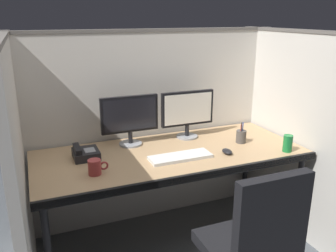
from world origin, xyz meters
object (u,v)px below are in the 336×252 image
(computer_mouse, at_px, (227,152))
(coffee_mug, at_px, (95,167))
(desk, at_px, (171,159))
(keyboard_main, at_px, (180,157))
(pen_cup, at_px, (241,136))
(monitor_left, at_px, (130,117))
(soda_can, at_px, (288,143))
(monitor_right, at_px, (187,111))
(desk_phone, at_px, (85,153))

(computer_mouse, bearing_deg, coffee_mug, 179.09)
(desk, bearing_deg, keyboard_main, -81.89)
(desk, xyz_separation_m, pen_cup, (0.57, -0.01, 0.10))
(keyboard_main, relative_size, pen_cup, 2.59)
(computer_mouse, bearing_deg, monitor_left, 143.43)
(keyboard_main, distance_m, coffee_mug, 0.59)
(desk, bearing_deg, coffee_mug, -164.98)
(keyboard_main, distance_m, soda_can, 0.78)
(monitor_left, relative_size, coffee_mug, 3.41)
(monitor_left, bearing_deg, pen_cup, -18.70)
(monitor_right, bearing_deg, keyboard_main, -120.91)
(soda_can, bearing_deg, computer_mouse, 164.16)
(monitor_right, relative_size, coffee_mug, 3.41)
(pen_cup, bearing_deg, computer_mouse, -143.76)
(monitor_right, distance_m, desk_phone, 0.85)
(desk, relative_size, monitor_left, 4.42)
(desk, bearing_deg, monitor_left, 130.28)
(monitor_left, height_order, desk_phone, monitor_left)
(soda_can, relative_size, coffee_mug, 0.97)
(desk, bearing_deg, soda_can, -20.21)
(monitor_right, xyz_separation_m, desk_phone, (-0.82, -0.13, -0.18))
(monitor_left, xyz_separation_m, pen_cup, (0.80, -0.27, -0.17))
(keyboard_main, bearing_deg, desk_phone, 157.40)
(desk_phone, height_order, soda_can, soda_can)
(desk, relative_size, keyboard_main, 4.42)
(monitor_left, relative_size, pen_cup, 2.59)
(computer_mouse, height_order, pen_cup, pen_cup)
(monitor_right, height_order, computer_mouse, monitor_right)
(monitor_right, bearing_deg, soda_can, -45.45)
(keyboard_main, bearing_deg, soda_can, -12.34)
(desk_phone, bearing_deg, monitor_left, 20.30)
(keyboard_main, height_order, soda_can, soda_can)
(pen_cup, bearing_deg, monitor_left, 161.30)
(computer_mouse, distance_m, pen_cup, 0.27)
(desk, height_order, monitor_left, monitor_left)
(monitor_left, xyz_separation_m, computer_mouse, (0.58, -0.43, -0.20))
(monitor_right, relative_size, desk_phone, 2.26)
(pen_cup, relative_size, coffee_mug, 1.32)
(monitor_left, distance_m, coffee_mug, 0.56)
(keyboard_main, height_order, coffee_mug, coffee_mug)
(keyboard_main, bearing_deg, monitor_left, 122.07)
(monitor_left, bearing_deg, desk_phone, -159.70)
(pen_cup, distance_m, desk_phone, 1.16)
(monitor_right, xyz_separation_m, computer_mouse, (0.11, -0.42, -0.20))
(monitor_left, bearing_deg, computer_mouse, -36.57)
(desk, xyz_separation_m, keyboard_main, (0.02, -0.12, 0.06))
(monitor_right, bearing_deg, desk_phone, -171.22)
(computer_mouse, relative_size, desk_phone, 0.51)
(monitor_right, relative_size, computer_mouse, 4.48)
(monitor_left, xyz_separation_m, coffee_mug, (-0.34, -0.41, -0.17))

